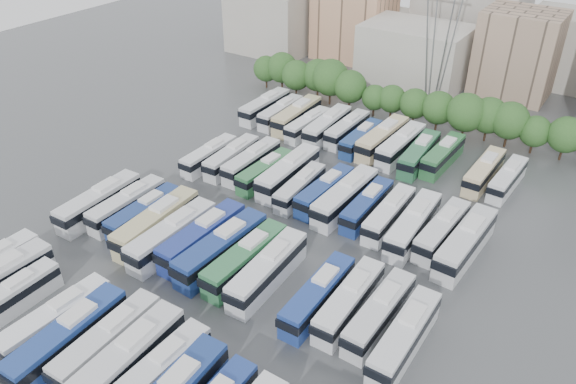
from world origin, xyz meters
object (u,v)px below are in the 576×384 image
Objects in this scene: bus_r2_s2 at (232,157)px; bus_r0_s6 at (108,341)px; bus_r1_s8 at (268,270)px; bus_r3_s1 at (281,112)px; bus_r2_s9 at (367,205)px; bus_r3_s4 at (327,126)px; bus_r2_s4 at (265,171)px; bus_r1_s1 at (127,205)px; bus_r1_s0 at (99,202)px; bus_r0_s8 at (157,374)px; bus_r0_s4 at (56,320)px; bus_r1_s10 at (318,295)px; bus_r2_s7 at (325,191)px; bus_r0_s7 at (126,361)px; bus_r3_s8 at (401,145)px; bus_r2_s8 at (345,197)px; bus_r2_s13 at (465,243)px; bus_r3_s7 at (382,138)px; bus_r1_s6 at (221,248)px; bus_r1_s13 at (405,337)px; bus_r3_s6 at (361,138)px; bus_r1_s4 at (172,235)px; bus_r3_s0 at (265,106)px; bus_r1_s3 at (157,223)px; bus_r2_s1 at (209,155)px; bus_r2_s3 at (252,161)px; bus_r2_s11 at (413,225)px; bus_r3_s2 at (297,115)px; bus_r2_s12 at (442,230)px; bus_r2_s6 at (300,187)px; bus_r2_s10 at (389,214)px; electricity_pylon at (445,7)px; bus_r1_s11 at (349,301)px; bus_r3_s10 at (443,155)px; bus_r1_s7 at (245,259)px; bus_r1_s12 at (379,313)px; bus_r0_s2 at (10,298)px; bus_r3_s13 at (507,179)px; bus_r2_s5 at (288,172)px; bus_r3_s9 at (419,154)px.

bus_r0_s6 is at bearing -72.27° from bus_r2_s2.
bus_r1_s8 reaches higher than bus_r3_s1.
bus_r2_s9 is 24.06m from bus_r3_s4.
bus_r1_s1 is at bearing -117.38° from bus_r2_s4.
bus_r0_s6 is 0.96× the size of bus_r1_s0.
bus_r0_s8 reaches higher than bus_r2_s2.
bus_r0_s4 is 6.58m from bus_r0_s6.
bus_r2_s7 is (-9.97, 18.30, -0.06)m from bus_r1_s10.
bus_r0_s7 is 53.83m from bus_r3_s8.
bus_r2_s13 is at bearing -1.57° from bus_r2_s8.
bus_r2_s4 is 0.84× the size of bus_r3_s7.
bus_r1_s6 is 28.75m from bus_r2_s13.
bus_r1_s13 is 42.67m from bus_r3_s6.
bus_r1_s4 is 1.09× the size of bus_r3_s0.
bus_r1_s3 is 3.47m from bus_r1_s4.
bus_r2_s3 is (6.57, 1.97, 0.13)m from bus_r2_s1.
bus_r2_s9 is at bearing 169.22° from bus_r2_s11.
bus_r3_s2 reaches higher than bus_r3_s1.
bus_r1_s1 is 35.64m from bus_r3_s1.
bus_r2_s12 is at bearing 1.16° from bus_r2_s1.
bus_r2_s8 reaches higher than bus_r0_s6.
bus_r2_s6 is 0.83× the size of bus_r3_s7.
bus_r2_s10 is at bearing 178.27° from bus_r2_s13.
electricity_pylon is at bearing 77.18° from bus_r2_s4.
bus_r1_s11 is 1.00× the size of bus_r2_s12.
bus_r2_s8 is 1.11× the size of bus_r2_s12.
bus_r2_s12 is at bearing 62.90° from bus_r0_s7.
bus_r2_s1 is 0.95× the size of bus_r2_s2.
bus_r1_s11 is 1.02× the size of bus_r3_s10.
bus_r1_s7 reaches higher than bus_r1_s12.
bus_r1_s3 is at bearing -90.35° from bus_r2_s3.
bus_r2_s3 is 0.98× the size of bus_r2_s12.
bus_r3_s1 is at bearing 82.96° from bus_r1_s0.
bus_r1_s1 is 1.09× the size of bus_r2_s1.
bus_r0_s2 is at bearing -99.20° from bus_r3_s4.
bus_r1_s3 is 20.11m from bus_r2_s6.
bus_r3_s13 is at bearing 44.32° from bus_r1_s3.
bus_r2_s2 is 6.69m from bus_r2_s4.
bus_r3_s4 reaches higher than bus_r2_s4.
bus_r2_s11 is at bearing 38.42° from bus_r1_s4.
bus_r2_s13 is (19.82, 16.79, 0.09)m from bus_r1_s7.
bus_r3_s8 is at bearing 104.33° from bus_r1_s11.
bus_r1_s12 is (29.82, 1.33, -0.22)m from bus_r1_s3.
bus_r0_s7 is at bearing -166.78° from bus_r0_s8.
bus_r3_s0 is (-6.69, 54.98, 0.16)m from bus_r0_s2.
bus_r0_s8 is 1.00× the size of bus_r1_s12.
bus_r2_s3 is at bearing 178.41° from bus_r2_s5.
bus_r0_s2 is 55.17m from bus_r3_s6.
bus_r3_s8 is at bearing 62.76° from bus_r1_s3.
bus_r3_s9 is at bearing -5.08° from bus_r3_s2.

